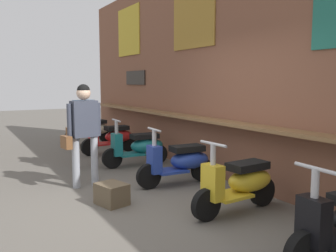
% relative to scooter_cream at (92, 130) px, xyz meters
% --- Properties ---
extents(ground_plane, '(38.78, 38.78, 0.00)m').
position_rel_scooter_cream_xyz_m(ground_plane, '(5.37, -1.08, -0.39)').
color(ground_plane, '#605B54').
extents(market_stall_facade, '(13.85, 0.61, 3.96)m').
position_rel_scooter_cream_xyz_m(market_stall_facade, '(5.37, 0.94, 1.59)').
color(market_stall_facade, brown).
rests_on(market_stall_facade, ground_plane).
extents(scooter_cream, '(0.49, 1.40, 0.97)m').
position_rel_scooter_cream_xyz_m(scooter_cream, '(0.00, 0.00, 0.00)').
color(scooter_cream, beige).
rests_on(scooter_cream, ground_plane).
extents(scooter_red, '(0.49, 1.40, 0.97)m').
position_rel_scooter_cream_xyz_m(scooter_red, '(1.55, -0.00, 0.00)').
color(scooter_red, red).
rests_on(scooter_red, ground_plane).
extents(scooter_teal, '(0.48, 1.40, 0.97)m').
position_rel_scooter_cream_xyz_m(scooter_teal, '(3.06, 0.00, 0.00)').
color(scooter_teal, '#197075').
rests_on(scooter_teal, ground_plane).
extents(scooter_blue, '(0.49, 1.40, 0.97)m').
position_rel_scooter_cream_xyz_m(scooter_blue, '(4.67, 0.00, 0.00)').
color(scooter_blue, '#233D9E').
rests_on(scooter_blue, ground_plane).
extents(scooter_yellow, '(0.49, 1.40, 0.97)m').
position_rel_scooter_cream_xyz_m(scooter_yellow, '(6.15, -0.00, 0.00)').
color(scooter_yellow, gold).
rests_on(scooter_yellow, ground_plane).
extents(shopper_with_handbag, '(0.43, 0.64, 1.61)m').
position_rel_scooter_cream_xyz_m(shopper_with_handbag, '(2.69, -1.04, 0.58)').
color(shopper_with_handbag, '#232328').
rests_on(shopper_with_handbag, ground_plane).
extents(shopper_browsing, '(0.32, 0.66, 1.67)m').
position_rel_scooter_cream_xyz_m(shopper_browsing, '(4.00, -1.43, 0.63)').
color(shopper_browsing, '#999EA8').
rests_on(shopper_browsing, ground_plane).
extents(merchandise_crate, '(0.49, 0.43, 0.30)m').
position_rel_scooter_cream_xyz_m(merchandise_crate, '(5.05, -1.37, -0.24)').
color(merchandise_crate, brown).
rests_on(merchandise_crate, ground_plane).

